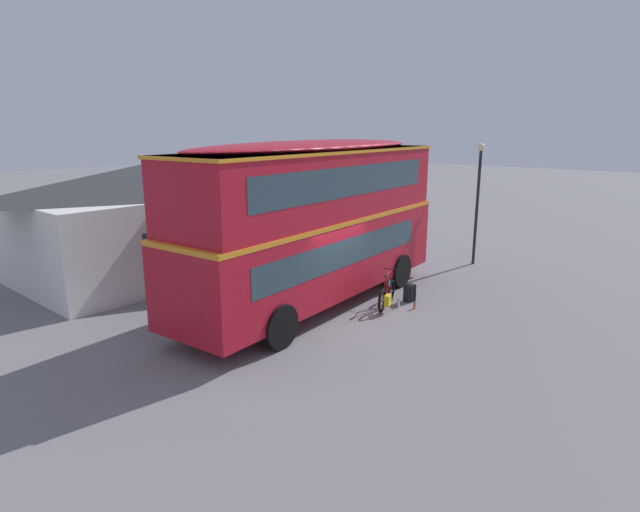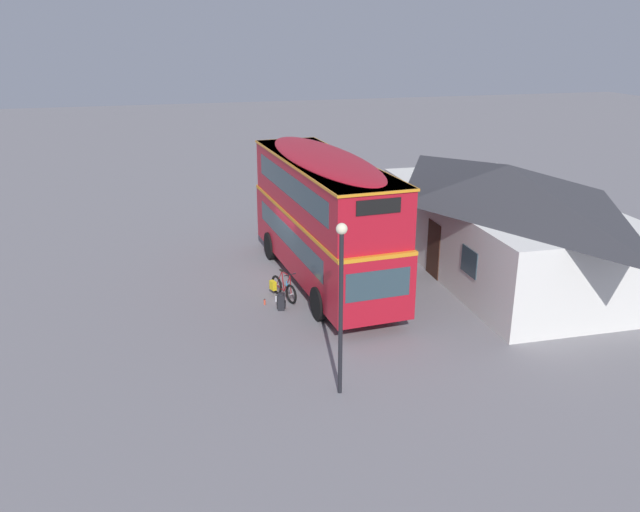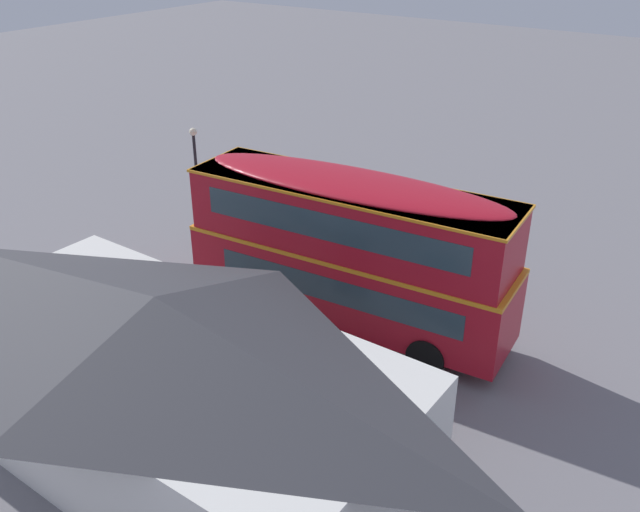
# 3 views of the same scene
# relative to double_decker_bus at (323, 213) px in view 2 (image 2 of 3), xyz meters

# --- Properties ---
(ground_plane) EXTENTS (120.00, 120.00, 0.00)m
(ground_plane) POSITION_rel_double_decker_bus_xyz_m (-0.52, -0.85, -2.64)
(ground_plane) COLOR slate
(double_decker_bus) EXTENTS (10.03, 3.21, 4.79)m
(double_decker_bus) POSITION_rel_double_decker_bus_xyz_m (0.00, 0.00, 0.00)
(double_decker_bus) COLOR black
(double_decker_bus) RESTS_ON ground
(touring_bicycle) EXTENTS (1.63, 0.77, 1.04)m
(touring_bicycle) POSITION_rel_double_decker_bus_xyz_m (1.13, -1.76, -2.27)
(touring_bicycle) COLOR black
(touring_bicycle) RESTS_ON ground
(backpack_on_ground) EXTENTS (0.37, 0.34, 0.58)m
(backpack_on_ground) POSITION_rel_double_decker_bus_xyz_m (2.04, -1.99, -2.34)
(backpack_on_ground) COLOR black
(backpack_on_ground) RESTS_ON ground
(water_bottle_clear_plastic) EXTENTS (0.07, 0.07, 0.24)m
(water_bottle_clear_plastic) POSITION_rel_double_decker_bus_xyz_m (1.36, -2.03, -2.53)
(water_bottle_clear_plastic) COLOR silver
(water_bottle_clear_plastic) RESTS_ON ground
(water_bottle_red_squeeze) EXTENTS (0.07, 0.07, 0.21)m
(water_bottle_red_squeeze) POSITION_rel_double_decker_bus_xyz_m (1.53, -2.46, -2.55)
(water_bottle_red_squeeze) COLOR #D84C33
(water_bottle_red_squeeze) RESTS_ON ground
(pub_building) EXTENTS (12.16, 6.19, 4.12)m
(pub_building) POSITION_rel_double_decker_bus_xyz_m (0.53, 6.92, -0.54)
(pub_building) COLOR silver
(pub_building) RESTS_ON ground
(street_lamp) EXTENTS (0.28, 0.28, 4.56)m
(street_lamp) POSITION_rel_double_decker_bus_xyz_m (7.53, -1.58, 0.18)
(street_lamp) COLOR black
(street_lamp) RESTS_ON ground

